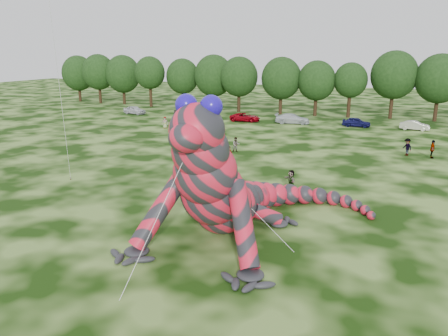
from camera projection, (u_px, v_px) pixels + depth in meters
ground at (159, 288)px, 19.76m from camera, size 240.00×240.00×0.00m
inflatable_gecko at (230, 160)px, 25.39m from camera, size 14.32×16.96×8.41m
tree_0 at (79, 79)px, 91.58m from camera, size 6.91×6.22×9.51m
tree_1 at (99, 79)px, 88.18m from camera, size 6.74×6.07×9.81m
tree_2 at (123, 80)px, 86.86m from camera, size 7.04×6.34×9.64m
tree_3 at (150, 82)px, 82.66m from camera, size 5.81×5.23×9.44m
tree_4 at (183, 83)px, 81.93m from camera, size 6.22×5.60×9.06m
tree_5 at (214, 82)px, 79.17m from camera, size 7.16×6.44×9.80m
tree_6 at (239, 85)px, 75.58m from camera, size 6.52×5.86×9.49m
tree_7 at (281, 86)px, 72.91m from camera, size 6.68×6.01×9.48m
tree_8 at (316, 88)px, 70.97m from camera, size 6.14×5.53×8.94m
tree_9 at (350, 90)px, 69.36m from camera, size 5.27×4.74×8.68m
tree_10 at (393, 85)px, 67.88m from camera, size 7.09×6.38×10.50m
tree_11 at (439, 88)px, 65.22m from camera, size 7.01×6.31×10.07m
car_0 at (135, 110)px, 73.96m from camera, size 4.26×2.24×1.38m
car_1 at (188, 112)px, 70.91m from camera, size 4.51×1.70×1.47m
car_2 at (245, 117)px, 66.25m from camera, size 4.67×2.35×1.27m
car_3 at (292, 119)px, 64.18m from camera, size 5.26×2.77×1.45m
car_4 at (356, 122)px, 61.51m from camera, size 3.89×1.58×1.32m
car_5 at (415, 126)px, 58.93m from camera, size 3.91×1.67×1.25m
spectator_4 at (165, 122)px, 60.33m from camera, size 0.91×0.74×1.60m
spectator_1 at (236, 145)px, 46.05m from camera, size 0.97×0.90×1.60m
spectator_0 at (229, 156)px, 40.67m from camera, size 0.60×0.76×1.84m
spectator_5 at (291, 180)px, 33.24m from camera, size 1.35×1.51×1.66m
spectator_2 at (407, 147)px, 44.53m from camera, size 1.25×1.30×1.78m
spectator_3 at (432, 149)px, 43.39m from camera, size 0.48×1.09×1.84m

